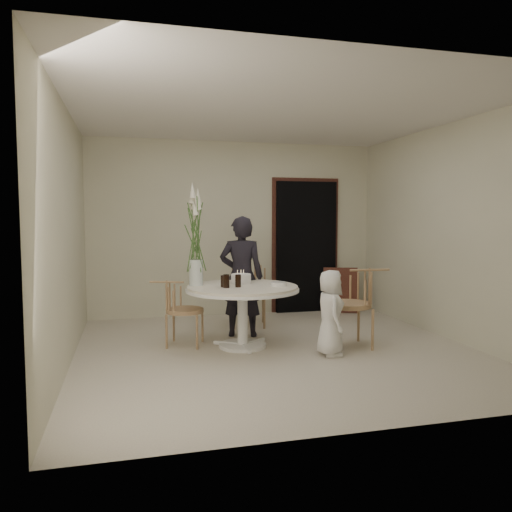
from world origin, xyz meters
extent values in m
plane|color=beige|center=(0.00, 0.00, 0.00)|extent=(4.50, 4.50, 0.00)
plane|color=silver|center=(0.00, 0.00, 2.70)|extent=(4.50, 4.50, 0.00)
plane|color=beige|center=(0.00, 2.25, 1.35)|extent=(4.50, 0.00, 4.50)
plane|color=beige|center=(0.00, -2.25, 1.35)|extent=(4.50, 0.00, 4.50)
plane|color=beige|center=(-2.25, 0.00, 1.35)|extent=(0.00, 4.50, 4.50)
plane|color=beige|center=(2.25, 0.00, 1.35)|extent=(0.00, 4.50, 4.50)
cube|color=black|center=(1.15, 2.19, 1.05)|extent=(1.00, 0.10, 2.10)
cube|color=brown|center=(1.15, 2.23, 1.11)|extent=(1.12, 0.03, 2.22)
cylinder|color=white|center=(-0.35, 0.25, 0.02)|extent=(0.56, 0.56, 0.04)
cylinder|color=white|center=(-0.35, 0.25, 0.34)|extent=(0.12, 0.12, 0.65)
cylinder|color=white|center=(-0.35, 0.25, 0.68)|extent=(1.33, 1.33, 0.03)
cylinder|color=white|center=(-0.35, 0.25, 0.71)|extent=(1.30, 1.30, 0.04)
cube|color=brown|center=(1.66, 1.95, 0.36)|extent=(0.57, 0.33, 0.72)
cylinder|color=tan|center=(-0.25, 1.21, 0.24)|extent=(0.03, 0.03, 0.47)
cylinder|color=tan|center=(0.16, 1.12, 0.24)|extent=(0.03, 0.03, 0.47)
cylinder|color=tan|center=(-0.16, 1.62, 0.24)|extent=(0.03, 0.03, 0.47)
cylinder|color=tan|center=(0.25, 1.52, 0.24)|extent=(0.03, 0.03, 0.47)
cylinder|color=tan|center=(0.00, 1.37, 0.49)|extent=(0.52, 0.52, 0.05)
cylinder|color=tan|center=(0.67, 0.19, 0.24)|extent=(0.03, 0.03, 0.48)
cylinder|color=tan|center=(0.64, -0.24, 0.24)|extent=(0.03, 0.03, 0.48)
cylinder|color=tan|center=(1.10, 0.15, 0.24)|extent=(0.03, 0.03, 0.48)
cylinder|color=tan|center=(1.07, -0.27, 0.24)|extent=(0.03, 0.03, 0.48)
cylinder|color=tan|center=(0.87, -0.04, 0.50)|extent=(0.54, 0.54, 0.05)
cylinder|color=tan|center=(-0.89, 0.28, 0.20)|extent=(0.03, 0.03, 0.40)
cylinder|color=tan|center=(-0.77, 0.62, 0.20)|extent=(0.03, 0.03, 0.40)
cylinder|color=tan|center=(-1.23, 0.39, 0.20)|extent=(0.03, 0.03, 0.40)
cylinder|color=tan|center=(-1.11, 0.73, 0.20)|extent=(0.03, 0.03, 0.40)
cylinder|color=tan|center=(-1.00, 0.50, 0.42)|extent=(0.45, 0.45, 0.04)
imported|color=black|center=(-0.24, 0.80, 0.77)|extent=(0.65, 0.52, 1.55)
imported|color=white|center=(0.52, -0.33, 0.48)|extent=(0.36, 0.50, 0.95)
cylinder|color=white|center=(-0.32, 0.45, 0.79)|extent=(0.24, 0.24, 0.12)
cylinder|color=beige|center=(-0.32, 0.45, 0.87)|extent=(0.01, 0.01, 0.05)
cylinder|color=beige|center=(-0.28, 0.48, 0.87)|extent=(0.01, 0.01, 0.05)
cylinder|color=beige|center=(-0.36, 0.47, 0.87)|extent=(0.01, 0.01, 0.05)
cylinder|color=black|center=(-0.57, 0.18, 0.80)|extent=(0.08, 0.08, 0.14)
cylinder|color=black|center=(-0.42, 0.16, 0.80)|extent=(0.09, 0.09, 0.14)
cylinder|color=black|center=(-0.56, 0.15, 0.81)|extent=(0.09, 0.09, 0.15)
cylinder|color=black|center=(-0.58, 0.22, 0.80)|extent=(0.07, 0.07, 0.13)
cylinder|color=white|center=(0.05, 0.12, 0.75)|extent=(0.25, 0.25, 0.05)
cylinder|color=silver|center=(-0.87, 0.42, 0.88)|extent=(0.16, 0.16, 0.31)
cylinder|color=#3E652B|center=(-0.84, 0.44, 1.27)|extent=(0.01, 0.01, 0.77)
cone|color=beige|center=(-0.84, 0.44, 1.65)|extent=(0.08, 0.08, 0.20)
cylinder|color=#3E652B|center=(-0.87, 0.45, 1.30)|extent=(0.01, 0.01, 0.83)
cone|color=beige|center=(-0.87, 0.45, 1.72)|extent=(0.08, 0.08, 0.20)
cylinder|color=#3E652B|center=(-0.90, 0.44, 1.33)|extent=(0.01, 0.01, 0.90)
cone|color=beige|center=(-0.90, 0.44, 1.78)|extent=(0.08, 0.08, 0.20)
cylinder|color=#3E652B|center=(-0.91, 0.42, 1.36)|extent=(0.01, 0.01, 0.96)
cone|color=beige|center=(-0.91, 0.42, 1.85)|extent=(0.08, 0.08, 0.20)
cylinder|color=#3E652B|center=(-0.89, 0.39, 1.27)|extent=(0.01, 0.01, 0.77)
cone|color=beige|center=(-0.89, 0.39, 1.65)|extent=(0.08, 0.08, 0.20)
cylinder|color=#3E652B|center=(-0.86, 0.39, 1.30)|extent=(0.01, 0.01, 0.83)
cone|color=beige|center=(-0.86, 0.39, 1.72)|extent=(0.08, 0.08, 0.20)
cylinder|color=#3E652B|center=(-0.84, 0.41, 1.33)|extent=(0.01, 0.01, 0.90)
cone|color=beige|center=(-0.84, 0.41, 1.78)|extent=(0.08, 0.08, 0.20)
camera|label=1|loc=(-1.64, -5.40, 1.54)|focal=35.00mm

